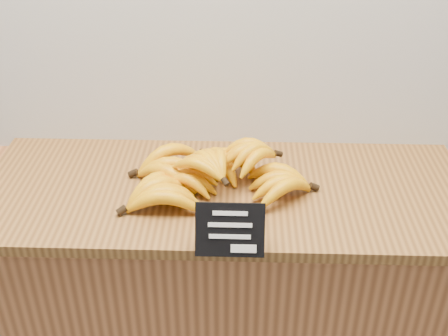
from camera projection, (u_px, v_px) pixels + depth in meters
The scene contains 4 objects.
counter at pixel (225, 312), 1.78m from camera, with size 1.46×0.50×0.90m, color #AB6737.
counter_top at pixel (225, 191), 1.53m from camera, with size 1.33×0.54×0.03m, color brown.
chalkboard_sign at pixel (230, 230), 1.27m from camera, with size 0.16×0.01×0.13m, color black.
banana_pile at pixel (211, 171), 1.51m from camera, with size 0.51×0.33×0.11m.
Camera 1 is at (0.02, 1.49, 1.78)m, focal length 45.00 mm.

